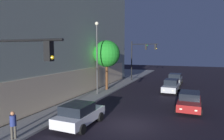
# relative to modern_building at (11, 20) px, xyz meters

# --- Properties ---
(ground_plane) EXTENTS (120.00, 120.00, 0.00)m
(ground_plane) POSITION_rel_modern_building_xyz_m (-8.64, -20.76, -9.83)
(ground_plane) COLOR black
(modern_building) EXTENTS (29.47, 25.70, 19.82)m
(modern_building) POSITION_rel_modern_building_xyz_m (0.00, 0.00, 0.00)
(modern_building) COLOR #4C4C51
(modern_building) RESTS_ON ground
(traffic_light_near_corner) EXTENTS (0.34, 5.14, 6.31)m
(traffic_light_near_corner) POSITION_rel_modern_building_xyz_m (-14.91, -16.12, -5.50)
(traffic_light_near_corner) COLOR black
(traffic_light_near_corner) RESTS_ON sidewalk_corner
(traffic_light_far_corner) EXTENTS (0.35, 4.67, 6.87)m
(traffic_light_far_corner) POSITION_rel_modern_building_xyz_m (11.92, -16.50, -4.88)
(traffic_light_far_corner) COLOR black
(traffic_light_far_corner) RESTS_ON sidewalk_corner
(street_lamp_sidewalk) EXTENTS (0.44, 0.44, 8.61)m
(street_lamp_sidewalk) POSITION_rel_modern_building_xyz_m (-0.64, -14.21, -4.33)
(street_lamp_sidewalk) COLOR #414141
(street_lamp_sidewalk) RESTS_ON sidewalk_corner
(sidewalk_tree) EXTENTS (3.55, 3.55, 6.59)m
(sidewalk_tree) POSITION_rel_modern_building_xyz_m (2.42, -14.13, -4.89)
(sidewalk_tree) COLOR brown
(sidewalk_tree) RESTS_ON sidewalk_corner
(pedestrian_waiting) EXTENTS (0.36, 0.36, 1.68)m
(pedestrian_waiting) POSITION_rel_modern_building_xyz_m (-13.71, -15.09, -8.69)
(pedestrian_waiting) COLOR #4C473D
(pedestrian_waiting) RESTS_ON sidewalk_corner
(car_white) EXTENTS (4.31, 2.27, 1.65)m
(car_white) POSITION_rel_modern_building_xyz_m (-10.07, -17.39, -8.99)
(car_white) COLOR silver
(car_white) RESTS_ON ground
(car_red) EXTENTS (4.75, 2.20, 1.56)m
(car_red) POSITION_rel_modern_building_xyz_m (-2.86, -24.66, -9.03)
(car_red) COLOR maroon
(car_red) RESTS_ON ground
(car_silver) EXTENTS (4.31, 2.11, 1.70)m
(car_silver) POSITION_rel_modern_building_xyz_m (4.13, -22.36, -8.96)
(car_silver) COLOR #B7BABF
(car_silver) RESTS_ON ground
(car_grey) EXTENTS (4.79, 2.33, 1.67)m
(car_grey) POSITION_rel_modern_building_xyz_m (11.17, -22.30, -8.99)
(car_grey) COLOR slate
(car_grey) RESTS_ON ground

